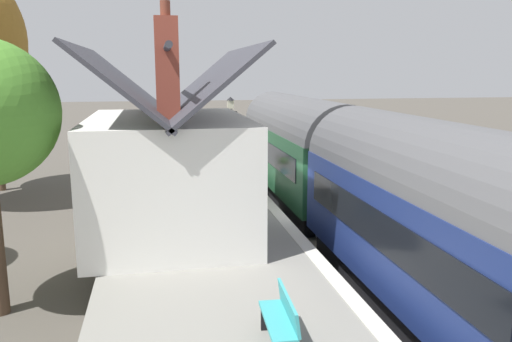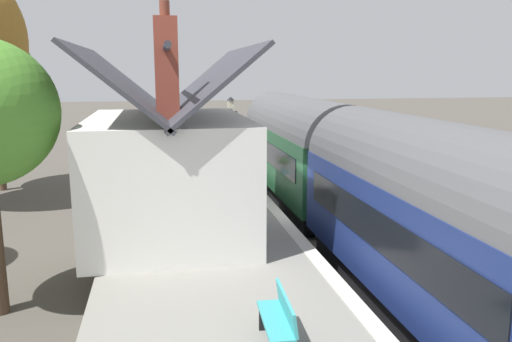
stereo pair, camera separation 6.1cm
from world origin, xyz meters
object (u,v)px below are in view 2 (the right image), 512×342
at_px(bench_platform_end, 196,152).
at_px(lamp_post_platform, 231,123).
at_px(planter_by_door, 157,158).
at_px(planter_edge_near, 237,167).
at_px(station_building, 169,169).
at_px(planter_under_sign, 176,151).
at_px(bench_by_lamp, 279,319).
at_px(train, 345,172).

relative_size(bench_platform_end, lamp_post_platform, 0.41).
bearing_deg(planter_by_door, planter_edge_near, -130.29).
distance_m(station_building, planter_under_sign, 12.57).
height_order(bench_platform_end, bench_by_lamp, same).
xyz_separation_m(planter_by_door, lamp_post_platform, (-4.32, -2.90, 2.03)).
bearing_deg(bench_platform_end, planter_by_door, 116.24).
xyz_separation_m(planter_edge_near, lamp_post_platform, (-1.49, 0.45, 2.04)).
bearing_deg(station_building, lamp_post_platform, -24.05).
height_order(bench_platform_end, lamp_post_platform, lamp_post_platform).
distance_m(station_building, bench_by_lamp, 6.92).
height_order(train, bench_platform_end, train).
bearing_deg(planter_edge_near, train, -159.21).
relative_size(bench_platform_end, planter_by_door, 2.05).
bearing_deg(train, planter_under_sign, 22.40).
bearing_deg(planter_by_door, planter_under_sign, -21.46).
relative_size(station_building, bench_by_lamp, 4.69).
bearing_deg(planter_edge_near, station_building, 157.38).
relative_size(station_building, planter_edge_near, 9.13).
distance_m(train, planter_under_sign, 12.65).
xyz_separation_m(station_building, planter_edge_near, (7.19, -3.00, -1.37)).
xyz_separation_m(bench_platform_end, lamp_post_platform, (-5.25, -1.01, 1.93)).
height_order(planter_under_sign, planter_edge_near, planter_edge_near).
xyz_separation_m(bench_platform_end, planter_edge_near, (-3.77, -1.46, -0.11)).
distance_m(train, station_building, 5.50).
relative_size(train, bench_platform_end, 14.66).
height_order(station_building, planter_edge_near, station_building).
distance_m(station_building, bench_platform_end, 11.14).
bearing_deg(planter_edge_near, bench_by_lamp, 173.99).
bearing_deg(station_building, planter_under_sign, -2.81).
relative_size(bench_platform_end, bench_by_lamp, 1.00).
relative_size(station_building, lamp_post_platform, 1.95).
relative_size(bench_by_lamp, lamp_post_platform, 0.42).
height_order(planter_under_sign, lamp_post_platform, lamp_post_platform).
distance_m(planter_edge_near, lamp_post_platform, 2.57).
distance_m(planter_under_sign, lamp_post_platform, 7.35).
xyz_separation_m(train, planter_edge_near, (6.38, 2.42, -0.93)).
height_order(station_building, planter_under_sign, station_building).
xyz_separation_m(bench_by_lamp, planter_edge_near, (13.82, -1.45, -0.11)).
bearing_deg(train, planter_by_door, 32.05).
distance_m(planter_by_door, planter_edge_near, 4.39).
height_order(station_building, planter_by_door, station_building).
relative_size(planter_by_door, planter_edge_near, 0.95).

